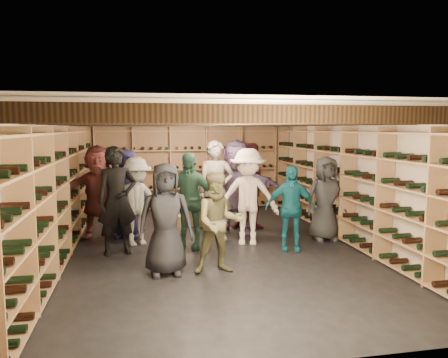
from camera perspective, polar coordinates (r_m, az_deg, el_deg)
name	(u,v)px	position (r m, az deg, el deg)	size (l,w,h in m)	color
ground	(213,247)	(7.93, -1.42, -8.89)	(8.00, 8.00, 0.00)	black
walls	(213,181)	(7.69, -1.45, -0.24)	(5.52, 8.02, 2.40)	beige
ceiling	(213,112)	(7.64, -1.47, 8.73)	(5.50, 8.00, 0.01)	#BDB3A2
ceiling_joists	(213,120)	(7.64, -1.47, 7.68)	(5.40, 7.12, 0.18)	black
wine_rack_left	(60,192)	(7.70, -20.64, -1.60)	(0.32, 7.50, 2.15)	#A0784E
wine_rack_right	(348,184)	(8.53, 15.84, -0.66)	(0.32, 7.50, 2.15)	#A0784E
wine_rack_back	(188,168)	(11.48, -4.70, 1.40)	(4.70, 0.30, 2.15)	#A0784E
crate_stack_left	(201,210)	(9.59, -3.09, -4.06)	(0.58, 0.48, 0.68)	#A18255
crate_stack_right	(173,224)	(9.06, -6.71, -5.83)	(0.54, 0.39, 0.34)	#A18255
crate_loose	(236,211)	(10.76, 1.62, -4.25)	(0.50, 0.33, 0.17)	#A18255
person_0	(165,219)	(6.38, -7.65, -5.22)	(0.80, 0.52, 1.64)	black
person_1	(117,201)	(7.55, -13.78, -2.75)	(0.67, 0.44, 1.83)	black
person_2	(219,223)	(6.41, -0.69, -5.74)	(0.73, 0.57, 1.50)	brown
person_3	(248,197)	(7.97, 3.13, -2.33)	(1.14, 0.65, 1.76)	beige
person_4	(290,208)	(7.68, 8.66, -3.79)	(0.87, 0.36, 1.49)	#156376
person_5	(98,192)	(8.76, -16.12, -1.61)	(1.67, 0.53, 1.81)	brown
person_6	(127,193)	(8.68, -12.55, -1.86)	(0.84, 0.55, 1.72)	#1C1A45
person_7	(216,190)	(8.29, -1.06, -1.50)	(0.69, 0.45, 1.89)	gray
person_8	(252,186)	(9.21, 3.74, -0.94)	(0.88, 0.69, 1.82)	#4B181B
person_9	(136,201)	(8.07, -11.37, -2.90)	(1.04, 0.60, 1.60)	#A09E92
person_10	(188,201)	(7.71, -4.66, -2.85)	(1.00, 0.42, 1.71)	#2A533E
person_11	(236,187)	(8.77, 1.57, -1.03)	(1.76, 0.56, 1.90)	slate
person_12	(326,199)	(8.48, 13.14, -2.51)	(0.78, 0.51, 1.60)	#2F3033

